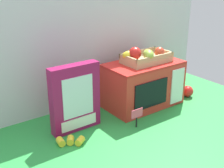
{
  "coord_description": "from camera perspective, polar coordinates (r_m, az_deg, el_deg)",
  "views": [
    {
      "loc": [
        -0.87,
        -1.18,
        0.75
      ],
      "look_at": [
        -0.02,
        -0.01,
        0.18
      ],
      "focal_mm": 48.11,
      "sensor_mm": 36.0,
      "label": 1
    }
  ],
  "objects": [
    {
      "name": "food_groups_crate",
      "position": [
        1.66,
        6.25,
        5.16
      ],
      "size": [
        0.28,
        0.17,
        0.1
      ],
      "color": "tan",
      "rests_on": "toy_microwave"
    },
    {
      "name": "cookie_set_box",
      "position": [
        1.44,
        -7.0,
        -2.71
      ],
      "size": [
        0.25,
        0.06,
        0.33
      ],
      "color": "#99144C",
      "rests_on": "ground"
    },
    {
      "name": "loose_toy_apple",
      "position": [
        1.91,
        14.17,
        -1.34
      ],
      "size": [
        0.07,
        0.07,
        0.07
      ],
      "primitive_type": "sphere",
      "color": "red",
      "rests_on": "ground"
    },
    {
      "name": "display_back_panel",
      "position": [
        1.69,
        -4.14,
        7.84
      ],
      "size": [
        1.61,
        0.03,
        0.71
      ],
      "primitive_type": "cube",
      "color": "silver",
      "rests_on": "ground"
    },
    {
      "name": "loose_toy_banana",
      "position": [
        1.39,
        -7.92,
        -10.67
      ],
      "size": [
        0.12,
        0.1,
        0.03
      ],
      "color": "yellow",
      "rests_on": "ground"
    },
    {
      "name": "toy_microwave",
      "position": [
        1.72,
        5.92,
        -0.02
      ],
      "size": [
        0.44,
        0.25,
        0.25
      ],
      "color": "red",
      "rests_on": "ground"
    },
    {
      "name": "price_sign",
      "position": [
        1.49,
        4.75,
        -5.93
      ],
      "size": [
        0.07,
        0.01,
        0.1
      ],
      "color": "black",
      "rests_on": "ground"
    },
    {
      "name": "ground_plane",
      "position": [
        1.65,
        0.24,
        -5.69
      ],
      "size": [
        1.7,
        1.7,
        0.0
      ],
      "primitive_type": "plane",
      "color": "green",
      "rests_on": "ground"
    }
  ]
}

